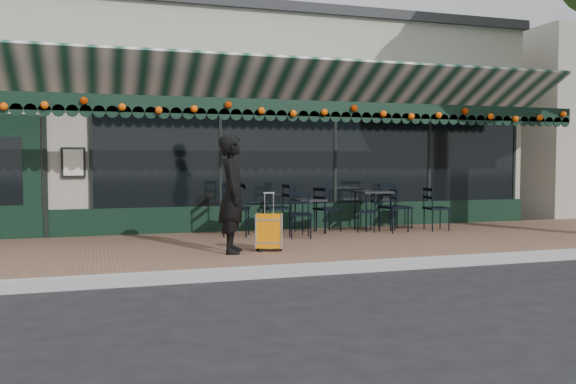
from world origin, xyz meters
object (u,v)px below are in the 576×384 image
object	(u,v)px
chair_solo	(236,209)
chair_a_front	(394,208)
chair_b_front	(300,215)
suitcase	(269,232)
cafe_table_b	(310,202)
cafe_table_a	(373,195)
chair_b_right	(328,209)
chair_a_right	(401,208)
chair_a_extra	(437,209)
chair_b_left	(276,209)
woman	(233,194)
chair_a_left	(364,212)

from	to	relation	value
chair_solo	chair_a_front	bearing A→B (deg)	-75.86
chair_b_front	chair_solo	distance (m)	1.21
suitcase	cafe_table_b	distance (m)	2.41
cafe_table_a	chair_b_right	size ratio (longest dim) A/B	0.89
chair_b_front	chair_a_right	bearing A→B (deg)	34.96
chair_a_front	chair_a_extra	world-z (taller)	chair_a_front
chair_a_front	chair_b_right	xyz separation A→B (m)	(-1.23, 0.38, -0.03)
chair_a_right	chair_b_left	distance (m)	2.81
woman	chair_solo	distance (m)	2.08
chair_a_left	chair_b_front	bearing A→B (deg)	-56.92
chair_a_extra	chair_solo	bearing A→B (deg)	88.26
cafe_table_b	chair_a_extra	world-z (taller)	chair_a_extra
chair_b_front	cafe_table_a	bearing A→B (deg)	34.95
chair_solo	chair_b_front	bearing A→B (deg)	-102.55
chair_b_right	chair_b_front	world-z (taller)	chair_b_right
cafe_table_b	chair_b_front	world-z (taller)	chair_b_front
cafe_table_a	chair_a_extra	size ratio (longest dim) A/B	0.91
chair_a_right	chair_solo	size ratio (longest dim) A/B	0.80
chair_a_right	chair_a_extra	world-z (taller)	chair_a_extra
chair_a_left	chair_solo	distance (m)	2.53
chair_a_extra	chair_b_right	size ratio (longest dim) A/B	0.98
chair_a_left	chair_a_right	world-z (taller)	chair_a_right
chair_a_right	woman	bearing A→B (deg)	123.47
cafe_table_a	cafe_table_b	world-z (taller)	cafe_table_a
chair_a_left	chair_b_left	size ratio (longest dim) A/B	0.81
chair_a_right	chair_solo	bearing A→B (deg)	99.75
chair_solo	woman	bearing A→B (deg)	-174.30
suitcase	chair_b_right	bearing A→B (deg)	68.86
chair_b_left	chair_solo	size ratio (longest dim) A/B	0.96
woman	chair_a_front	size ratio (longest dim) A/B	1.87
chair_a_front	chair_b_left	bearing A→B (deg)	156.53
chair_b_left	chair_a_right	bearing A→B (deg)	93.17
chair_a_left	chair_a_extra	size ratio (longest dim) A/B	0.89
chair_a_right	chair_b_left	xyz separation A→B (m)	(-2.79, -0.29, 0.08)
chair_b_left	chair_b_front	bearing A→B (deg)	12.64
chair_a_right	cafe_table_a	bearing A→B (deg)	115.53
chair_a_front	chair_b_left	xyz separation A→B (m)	(-2.25, 0.43, 0.00)
chair_b_right	chair_a_left	bearing A→B (deg)	-119.56
cafe_table_a	chair_solo	xyz separation A→B (m)	(-2.79, -0.08, -0.21)
chair_a_front	chair_solo	size ratio (longest dim) A/B	0.95
chair_b_right	chair_a_right	bearing A→B (deg)	-94.33
chair_b_right	chair_b_left	bearing A→B (deg)	71.55
cafe_table_a	chair_a_right	bearing A→B (deg)	22.28
woman	suitcase	world-z (taller)	woman
chair_a_right	chair_b_front	distance (m)	2.79
chair_a_extra	chair_b_right	xyz separation A→B (m)	(-2.14, 0.42, 0.01)
suitcase	chair_a_left	distance (m)	3.08
cafe_table_a	chair_a_extra	xyz separation A→B (m)	(1.18, -0.43, -0.27)
chair_a_left	chair_b_right	xyz separation A→B (m)	(-0.70, 0.18, 0.05)
cafe_table_b	chair_solo	xyz separation A→B (m)	(-1.43, -0.00, -0.09)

